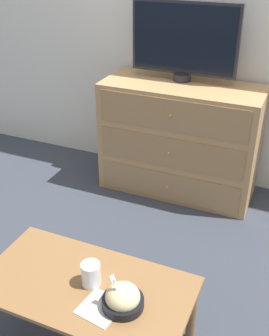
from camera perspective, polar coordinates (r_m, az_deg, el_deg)
name	(u,v)px	position (r m, az deg, el deg)	size (l,w,h in m)	color
ground_plane	(185,172)	(3.60, 6.92, -0.48)	(12.00, 12.00, 0.00)	#383D47
wall_back	(198,10)	(3.19, 8.53, 20.42)	(12.00, 0.05, 2.60)	silver
dresser	(180,139)	(3.17, 6.13, 3.87)	(1.14, 0.50, 0.85)	tan
tv	(184,40)	(3.04, 6.75, 16.81)	(0.76, 0.13, 0.54)	#232328
coffee_table	(86,294)	(2.02, -6.58, -16.54)	(0.97, 0.52, 0.39)	olive
takeout_bowl	(123,299)	(1.85, -1.61, -17.28)	(0.18, 0.18, 0.17)	black
drink_cup	(91,275)	(1.95, -5.91, -14.26)	(0.09, 0.09, 0.11)	beige
napkin	(100,308)	(1.88, -4.66, -18.35)	(0.19, 0.19, 0.00)	silver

